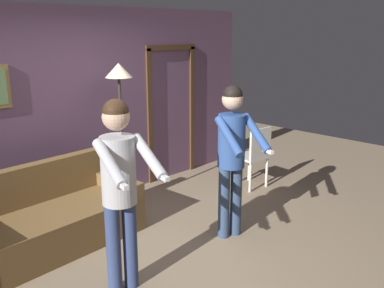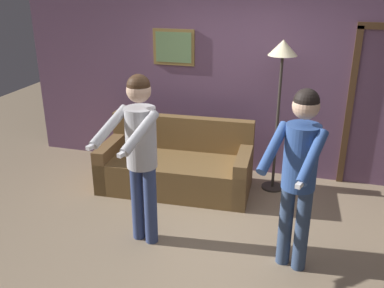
{
  "view_description": "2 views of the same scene",
  "coord_description": "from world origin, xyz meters",
  "px_view_note": "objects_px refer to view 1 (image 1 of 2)",
  "views": [
    {
      "loc": [
        -2.74,
        -3.0,
        2.31
      ],
      "look_at": [
        0.03,
        -0.28,
        1.26
      ],
      "focal_mm": 40.0,
      "sensor_mm": 36.0,
      "label": 1
    },
    {
      "loc": [
        0.81,
        -3.66,
        2.6
      ],
      "look_at": [
        -0.19,
        -0.16,
        1.15
      ],
      "focal_mm": 40.0,
      "sensor_mm": 36.0,
      "label": 2
    }
  ],
  "objects_px": {
    "torchiere_lamp": "(119,87)",
    "person_standing_right": "(232,148)",
    "dining_chair_distant": "(255,154)",
    "person_standing_left": "(120,179)",
    "couch": "(51,222)"
  },
  "relations": [
    {
      "from": "torchiere_lamp",
      "to": "dining_chair_distant",
      "type": "relative_size",
      "value": 2.05
    },
    {
      "from": "person_standing_right",
      "to": "dining_chair_distant",
      "type": "relative_size",
      "value": 1.86
    },
    {
      "from": "person_standing_left",
      "to": "person_standing_right",
      "type": "distance_m",
      "value": 1.49
    },
    {
      "from": "couch",
      "to": "person_standing_left",
      "type": "relative_size",
      "value": 1.1
    },
    {
      "from": "person_standing_left",
      "to": "dining_chair_distant",
      "type": "distance_m",
      "value": 3.08
    },
    {
      "from": "dining_chair_distant",
      "to": "person_standing_left",
      "type": "bearing_deg",
      "value": -166.09
    },
    {
      "from": "torchiere_lamp",
      "to": "person_standing_left",
      "type": "distance_m",
      "value": 2.02
    },
    {
      "from": "torchiere_lamp",
      "to": "person_standing_right",
      "type": "bearing_deg",
      "value": -78.2
    },
    {
      "from": "couch",
      "to": "person_standing_right",
      "type": "distance_m",
      "value": 2.13
    },
    {
      "from": "torchiere_lamp",
      "to": "dining_chair_distant",
      "type": "bearing_deg",
      "value": -25.11
    },
    {
      "from": "couch",
      "to": "torchiere_lamp",
      "type": "distance_m",
      "value": 1.82
    },
    {
      "from": "torchiere_lamp",
      "to": "person_standing_right",
      "type": "xyz_separation_m",
      "value": [
        0.33,
        -1.57,
        -0.55
      ]
    },
    {
      "from": "person_standing_right",
      "to": "person_standing_left",
      "type": "bearing_deg",
      "value": 179.49
    },
    {
      "from": "dining_chair_distant",
      "to": "couch",
      "type": "bearing_deg",
      "value": 170.24
    },
    {
      "from": "torchiere_lamp",
      "to": "person_standing_left",
      "type": "height_order",
      "value": "torchiere_lamp"
    }
  ]
}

